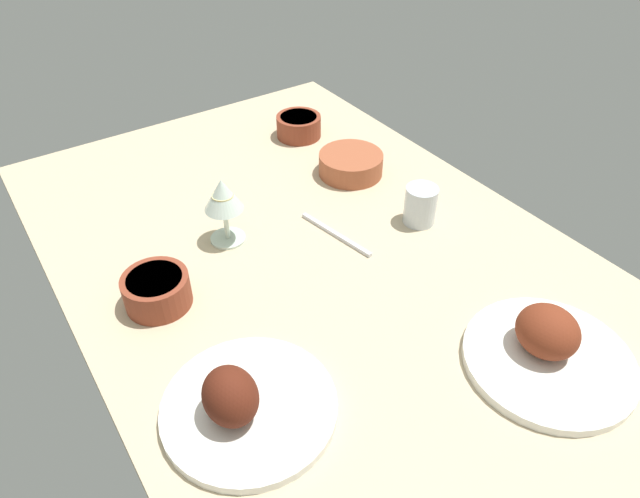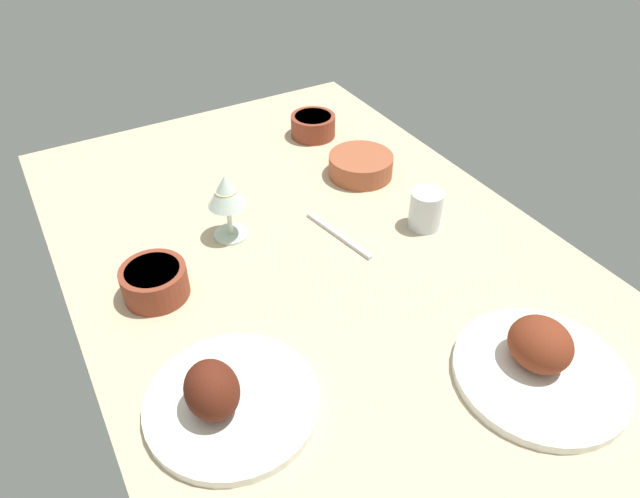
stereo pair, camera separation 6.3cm
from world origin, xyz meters
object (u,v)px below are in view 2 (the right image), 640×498
plate_center_main (225,398)px  water_tumbler (425,210)px  bowl_onions (313,125)px  fork_loose (338,235)px  bowl_soup (155,281)px  wine_glass (226,194)px  plate_near_viewer (540,362)px  bowl_cream (361,165)px

plate_center_main → water_tumbler: plate_center_main is taller
bowl_onions → fork_loose: bowl_onions is taller
bowl_onions → bowl_soup: size_ratio=0.98×
wine_glass → water_tumbler: 39.80cm
bowl_soup → fork_loose: (-1.82, -36.64, -2.77)cm
plate_near_viewer → bowl_onions: 84.42cm
plate_near_viewer → bowl_cream: bearing=-7.1°
plate_center_main → bowl_onions: 84.07cm
bowl_cream → water_tumbler: water_tumbler is taller
bowl_cream → water_tumbler: 23.07cm
plate_near_viewer → bowl_cream: plate_near_viewer is taller
plate_near_viewer → bowl_soup: (46.39, 45.53, 0.61)cm
plate_center_main → water_tumbler: 56.55cm
water_tumbler → bowl_cream: bearing=1.3°
bowl_soup → bowl_cream: size_ratio=0.78×
water_tumbler → plate_center_main: bearing=112.0°
bowl_soup → water_tumbler: bearing=-97.9°
plate_near_viewer → water_tumbler: 39.85cm
bowl_cream → fork_loose: 24.18cm
bowl_cream → plate_center_main: bearing=130.4°
plate_center_main → bowl_cream: (44.18, -51.88, 0.23)cm
wine_glass → water_tumbler: size_ratio=1.72×
bowl_cream → bowl_onions: bearing=0.4°
fork_loose → wine_glass: bearing=48.3°
bowl_cream → fork_loose: size_ratio=0.79×
bowl_onions → plate_near_viewer: bearing=174.9°
plate_near_viewer → bowl_cream: size_ratio=1.79×
bowl_soup → wine_glass: 21.56cm
fork_loose → bowl_onions: bearing=-33.0°
bowl_soup → fork_loose: bowl_soup is taller
bowl_soup → fork_loose: bearing=-92.9°
bowl_cream → wine_glass: bearing=100.1°
plate_near_viewer → bowl_onions: (84.08, -7.56, 0.44)cm
bowl_soup → water_tumbler: size_ratio=1.43×
plate_near_viewer → water_tumbler: bearing=-12.0°
bowl_soup → fork_loose: 36.79cm
plate_center_main → bowl_cream: size_ratio=1.74×
bowl_cream → bowl_soup: bearing=106.3°
plate_center_main → fork_loose: (26.77, -35.27, -2.12)cm
wine_glass → fork_loose: bearing=-121.3°
water_tumbler → fork_loose: (5.61, 17.15, -3.66)cm
plate_center_main → bowl_soup: (28.60, 1.37, 0.66)cm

